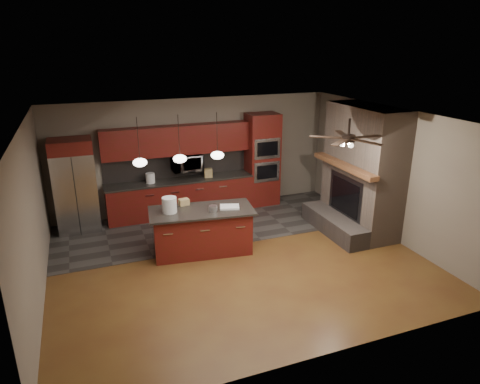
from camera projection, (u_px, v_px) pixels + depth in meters
name	position (u px, v px, depth m)	size (l,w,h in m)	color
ground	(237.00, 259.00, 8.46)	(7.00, 7.00, 0.00)	brown
ceiling	(237.00, 117.00, 7.53)	(7.00, 6.00, 0.02)	white
back_wall	(195.00, 155.00, 10.64)	(7.00, 0.02, 2.80)	gray
right_wall	(390.00, 173.00, 9.17)	(0.02, 6.00, 2.80)	gray
left_wall	(32.00, 218.00, 6.81)	(0.02, 6.00, 2.80)	gray
slate_tile_patch	(210.00, 225.00, 10.04)	(7.00, 2.40, 0.01)	#383532
fireplace_column	(360.00, 175.00, 9.40)	(1.30, 2.10, 2.80)	#786456
back_cabinetry	(180.00, 179.00, 10.42)	(3.59, 0.64, 2.20)	maroon
oven_tower	(262.00, 160.00, 11.01)	(0.80, 0.63, 2.38)	maroon
microwave	(187.00, 162.00, 10.36)	(0.73, 0.41, 0.50)	silver
refrigerator	(75.00, 186.00, 9.45)	(0.90, 0.75, 2.10)	silver
kitchen_island	(202.00, 231.00, 8.61)	(2.16, 1.20, 0.92)	maroon
white_bucket	(169.00, 205.00, 8.28)	(0.28, 0.28, 0.31)	silver
paint_can	(213.00, 209.00, 8.36)	(0.17, 0.17, 0.11)	#BABABF
paint_tray	(230.00, 207.00, 8.55)	(0.38, 0.27, 0.04)	silver
cardboard_box	(184.00, 202.00, 8.68)	(0.20, 0.15, 0.13)	#A18553
counter_bucket	(150.00, 178.00, 10.10)	(0.21, 0.21, 0.24)	white
counter_box	(208.00, 173.00, 10.53)	(0.19, 0.15, 0.22)	#A08652
pendant_left	(140.00, 162.00, 7.87)	(0.26, 0.26, 0.92)	black
pendant_center	(180.00, 159.00, 8.12)	(0.26, 0.26, 0.92)	black
pendant_right	(217.00, 155.00, 8.37)	(0.26, 0.26, 0.92)	black
ceiling_fan	(348.00, 138.00, 7.54)	(1.27, 1.33, 0.41)	black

